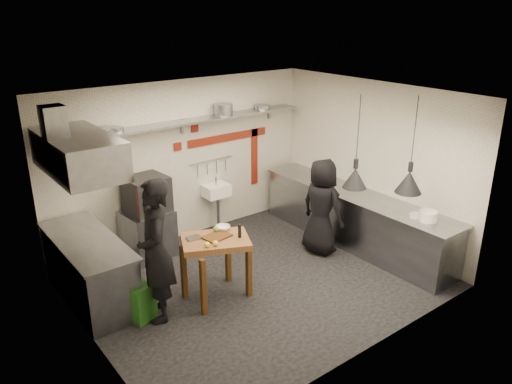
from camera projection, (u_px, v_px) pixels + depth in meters
floor at (257, 281)px, 7.61m from camera, size 5.00×5.00×0.00m
ceiling at (257, 97)px, 6.62m from camera, size 5.00×5.00×0.00m
wall_back at (183, 161)px, 8.67m from camera, size 5.00×0.04×2.80m
wall_front at (371, 249)px, 5.56m from camera, size 5.00×0.04×2.80m
wall_left at (83, 243)px, 5.69m from camera, size 0.04×4.20×2.80m
wall_right at (372, 163)px, 8.54m from camera, size 0.04×4.20×2.80m
red_band_horiz at (228, 137)px, 9.10m from camera, size 1.70×0.02×0.14m
red_band_vert at (254, 157)px, 9.61m from camera, size 0.14×0.02×1.10m
red_tile_a at (195, 128)px, 8.61m from camera, size 0.14×0.02×0.14m
red_tile_b at (178, 147)px, 8.50m from camera, size 0.14×0.02×0.14m
back_shelf at (186, 122)px, 8.29m from camera, size 4.60×0.34×0.04m
shelf_bracket_left at (69, 144)px, 7.35m from camera, size 0.04×0.06×0.24m
shelf_bracket_mid at (182, 126)px, 8.43m from camera, size 0.04×0.06×0.24m
shelf_bracket_right at (269, 113)px, 9.52m from camera, size 0.04×0.06×0.24m
pan_far_left at (104, 130)px, 7.46m from camera, size 0.38×0.38×0.09m
pan_mid_left at (116, 129)px, 7.57m from camera, size 0.32×0.32×0.07m
stock_pot at (223, 110)px, 8.67m from camera, size 0.41×0.41×0.20m
pan_right at (262, 107)px, 9.19m from camera, size 0.32×0.32×0.08m
oven_stand at (148, 233)px, 8.25m from camera, size 0.79×0.73×0.80m
combi_oven at (147, 194)px, 8.02m from camera, size 0.67×0.64×0.58m
oven_door at (151, 200)px, 7.80m from camera, size 0.49×0.07×0.46m
oven_glass at (155, 200)px, 7.79m from camera, size 0.39×0.05×0.34m
hand_sink at (216, 190)px, 9.07m from camera, size 0.46×0.34×0.22m
sink_tap at (216, 181)px, 9.01m from camera, size 0.03×0.03×0.14m
sink_drain at (218, 213)px, 9.20m from camera, size 0.06×0.06×0.66m
utensil_rail at (211, 160)px, 8.99m from camera, size 0.90×0.02×0.02m
counter_right at (354, 219)px, 8.68m from camera, size 0.70×3.80×0.90m
counter_right_top at (356, 194)px, 8.51m from camera, size 0.76×3.90×0.03m
plate_stack at (428, 216)px, 7.40m from camera, size 0.33×0.33×0.15m
small_bowl_right at (416, 216)px, 7.55m from camera, size 0.21×0.21×0.05m
counter_left at (90, 270)px, 7.00m from camera, size 0.70×1.90×0.90m
counter_left_top at (86, 241)px, 6.84m from camera, size 0.76×2.00×0.03m
extractor_hood at (78, 153)px, 6.43m from camera, size 0.78×1.60×0.50m
hood_duct at (54, 126)px, 6.15m from camera, size 0.28×0.28×0.50m
green_bin at (139, 302)px, 6.62m from camera, size 0.44×0.44×0.50m
prep_table at (216, 268)px, 7.05m from camera, size 1.10×0.97×0.92m
cutting_board at (217, 236)px, 6.92m from camera, size 0.41×0.31×0.02m
pepper_mill at (240, 231)px, 6.89m from camera, size 0.06×0.06×0.20m
lemon_a at (207, 244)px, 6.63m from camera, size 0.09×0.09×0.07m
lemon_b at (215, 243)px, 6.67m from camera, size 0.07×0.07×0.07m
veg_ball at (216, 229)px, 7.06m from camera, size 0.12×0.12×0.09m
steel_tray at (194, 238)px, 6.88m from camera, size 0.21×0.16×0.03m
bowl at (223, 228)px, 7.14m from camera, size 0.26×0.26×0.06m
heat_lamp_near at (357, 142)px, 7.08m from camera, size 0.42×0.42×1.37m
heat_lamp_far at (413, 145)px, 7.03m from camera, size 0.42×0.42×1.42m
chef_left at (156, 251)px, 6.42m from camera, size 0.70×0.83×1.95m
chef_right at (322, 207)px, 8.25m from camera, size 0.58×0.84×1.63m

